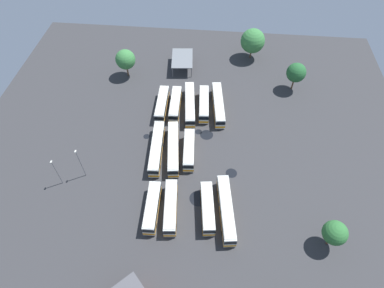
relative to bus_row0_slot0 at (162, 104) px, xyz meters
The scene contains 25 objects.
ground_plane 17.14m from the bus_row0_slot0, 30.93° to the left, with size 109.75×109.75×0.00m, color #333335.
bus_row0_slot0 is the anchor object (origin of this frame).
bus_row0_slot1 3.56m from the bus_row0_slot0, 95.43° to the left, with size 11.51×2.84×3.40m.
bus_row0_slot2 7.43m from the bus_row0_slot0, 95.64° to the left, with size 15.08×4.14×3.40m.
bus_row0_slot3 11.20m from the bus_row0_slot0, 95.98° to the left, with size 11.91×3.22×3.40m.
bus_row0_slot4 15.01m from the bus_row0_slot0, 95.17° to the left, with size 15.08×4.22×3.40m.
bus_row1_slot0 15.01m from the bus_row0_slot0, ahead, with size 15.02×3.37×3.40m.
bus_row1_slot1 15.51m from the bus_row0_slot0, 18.70° to the left, with size 15.09×4.39×3.40m.
bus_row1_slot2 17.20m from the bus_row0_slot0, 30.54° to the left, with size 10.99×3.23×3.40m.
bus_row2_slot0 30.80m from the bus_row0_slot0, ahead, with size 11.06×2.87×3.40m.
bus_row2_slot1 30.93m from the bus_row0_slot0, 12.14° to the left, with size 11.96×3.58×3.40m.
bus_row2_slot3 32.88m from the bus_row0_slot0, 25.40° to the left, with size 11.30×3.82×3.40m.
bus_row2_slot4 34.59m from the bus_row0_slot0, 31.18° to the left, with size 15.09×4.47×3.40m.
maintenance_shelter 19.04m from the bus_row0_slot0, 169.92° to the left, with size 10.30×7.03×3.45m.
lamp_post_far_corner 31.74m from the bus_row0_slot0, 36.27° to the right, with size 0.56×0.28×8.04m.
lamp_post_near_entrance 27.19m from the bus_row0_slot0, 31.59° to the right, with size 0.56×0.28×8.94m.
tree_east_edge 18.56m from the bus_row0_slot0, 137.00° to the right, with size 5.69×5.69×8.56m.
tree_northeast 51.26m from the bus_row0_slot0, 47.99° to the left, with size 4.69×4.69×7.22m.
tree_north_edge 35.49m from the bus_row0_slot0, 136.86° to the left, with size 7.32×7.32×9.65m.
tree_northwest 37.78m from the bus_row0_slot0, 108.31° to the left, with size 5.34×5.34×8.43m.
puddle_near_shelter 12.85m from the bus_row0_slot0, 54.95° to the left, with size 1.76×1.76×0.01m, color black.
puddle_between_rows 15.06m from the bus_row0_slot0, 57.05° to the left, with size 3.30×3.30×0.01m, color black.
puddle_front_lane 27.12m from the bus_row0_slot0, 44.61° to the left, with size 2.62×2.62×0.01m, color black.
puddle_back_corner 10.56m from the bus_row0_slot0, 13.82° to the right, with size 1.65×1.65×0.01m, color black.
puddle_centre_drain 29.25m from the bus_row0_slot0, 24.25° to the left, with size 3.91×3.91×0.01m, color black.
Camera 1 is at (47.43, 5.22, 61.67)m, focal length 30.25 mm.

